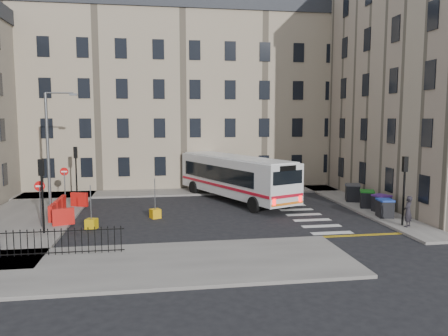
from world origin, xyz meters
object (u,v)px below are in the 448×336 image
object	(u,v)px
wheelie_bin_e	(352,192)
bollard_yellow	(155,214)
wheelie_bin_c	(367,199)
wheelie_bin_a	(385,208)
streetlamp	(48,150)
bollard_chevron	(91,224)
pedestrian	(408,211)
bus	(235,176)
wheelie_bin_b	(381,203)
wheelie_bin_d	(353,192)

from	to	relation	value
wheelie_bin_e	bollard_yellow	world-z (taller)	wheelie_bin_e
bollard_yellow	wheelie_bin_c	bearing A→B (deg)	1.51
wheelie_bin_a	bollard_yellow	world-z (taller)	wheelie_bin_a
streetlamp	wheelie_bin_a	distance (m)	22.61
bollard_chevron	pedestrian	bearing A→B (deg)	-9.21
streetlamp	pedestrian	size ratio (longest dim) A/B	4.46
bollard_yellow	bus	bearing A→B (deg)	39.69
bus	wheelie_bin_a	bearing A→B (deg)	-66.48
wheelie_bin_e	bus	bearing A→B (deg)	-178.10
pedestrian	wheelie_bin_c	bearing A→B (deg)	-130.07
streetlamp	bollard_chevron	distance (m)	7.22
streetlamp	bollard_yellow	world-z (taller)	streetlamp
bus	wheelie_bin_a	size ratio (longest dim) A/B	10.62
bus	wheelie_bin_b	world-z (taller)	bus
wheelie_bin_c	wheelie_bin_e	xyz separation A→B (m)	(0.27, 2.97, -0.03)
bus	bollard_yellow	world-z (taller)	bus
wheelie_bin_a	wheelie_bin_e	size ratio (longest dim) A/B	0.97
streetlamp	pedestrian	world-z (taller)	streetlamp
bus	pedestrian	size ratio (longest dim) A/B	6.91
wheelie_bin_e	wheelie_bin_c	bearing A→B (deg)	-81.95
wheelie_bin_c	streetlamp	bearing A→B (deg)	-162.88
streetlamp	bus	world-z (taller)	streetlamp
wheelie_bin_c	wheelie_bin_d	bearing A→B (deg)	111.77
bus	wheelie_bin_a	world-z (taller)	bus
wheelie_bin_c	wheelie_bin_e	distance (m)	2.98
wheelie_bin_c	bollard_chevron	size ratio (longest dim) A/B	2.32
streetlamp	wheelie_bin_c	world-z (taller)	streetlamp
wheelie_bin_a	wheelie_bin_e	world-z (taller)	wheelie_bin_a
streetlamp	bus	bearing A→B (deg)	10.50
wheelie_bin_c	wheelie_bin_a	bearing A→B (deg)	-73.00
wheelie_bin_b	wheelie_bin_c	world-z (taller)	wheelie_bin_c
wheelie_bin_e	pedestrian	size ratio (longest dim) A/B	0.67
wheelie_bin_b	pedestrian	xyz separation A→B (m)	(-0.59, -4.10, 0.33)
wheelie_bin_c	bollard_chevron	world-z (taller)	wheelie_bin_c
bus	bollard_chevron	world-z (taller)	bus
streetlamp	wheelie_bin_a	bearing A→B (deg)	-13.81
wheelie_bin_d	pedestrian	xyz separation A→B (m)	(-0.37, -7.99, 0.25)
streetlamp	wheelie_bin_d	bearing A→B (deg)	0.27
streetlamp	pedestrian	xyz separation A→B (m)	(21.68, -7.89, -3.27)
wheelie_bin_c	wheelie_bin_d	distance (m)	2.41
bus	wheelie_bin_d	world-z (taller)	bus
wheelie_bin_d	bus	bearing A→B (deg)	-175.08
pedestrian	bollard_chevron	size ratio (longest dim) A/B	3.04
bus	wheelie_bin_e	distance (m)	9.21
streetlamp	wheelie_bin_e	bearing A→B (deg)	1.72
wheelie_bin_c	wheelie_bin_d	size ratio (longest dim) A/B	0.94
wheelie_bin_e	bollard_chevron	size ratio (longest dim) A/B	2.04
wheelie_bin_b	bollard_yellow	size ratio (longest dim) A/B	2.16
wheelie_bin_b	wheelie_bin_c	distance (m)	1.51
bus	wheelie_bin_c	size ratio (longest dim) A/B	9.05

